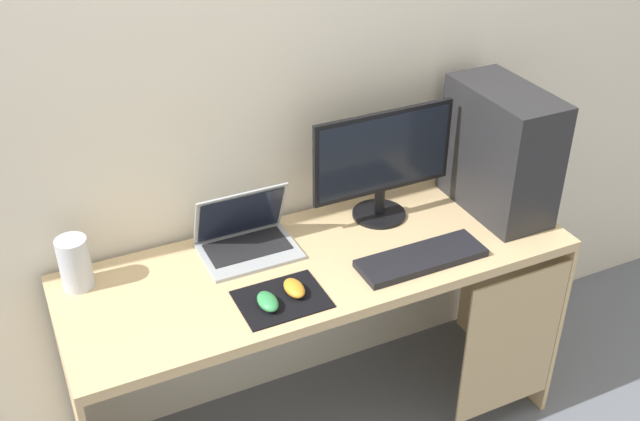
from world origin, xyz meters
The scene contains 10 objects.
wall_back centered at (0.00, 0.33, 1.30)m, with size 4.00×0.05×2.60m.
desk centered at (0.02, -0.01, 0.63)m, with size 1.64×0.57×0.78m.
pc_tower centered at (0.69, 0.03, 1.00)m, with size 0.21×0.42×0.44m, color #232326.
monitor centered at (0.30, 0.14, 0.99)m, with size 0.51×0.19×0.40m.
laptop centered at (-0.19, 0.15, 0.82)m, with size 0.30×0.23×0.21m.
speaker centered at (-0.72, 0.18, 0.86)m, with size 0.09×0.09×0.17m, color #B7BCC6.
keyboard centered at (0.28, -0.15, 0.79)m, with size 0.42×0.14×0.02m, color black.
mousepad centered at (-0.19, -0.14, 0.78)m, with size 0.26×0.20×0.01m, color black.
mouse_left centered at (-0.15, -0.13, 0.80)m, with size 0.06×0.10×0.03m, color orange.
mouse_right centered at (-0.24, -0.16, 0.80)m, with size 0.06×0.10×0.03m, color #338C4C.
Camera 1 is at (-0.85, -1.78, 2.19)m, focal length 42.57 mm.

